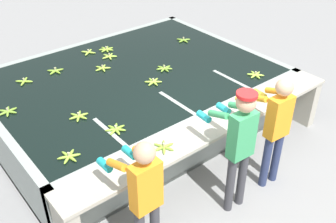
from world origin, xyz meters
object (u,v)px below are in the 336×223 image
(banana_bunch_floating_11, at_px, (55,71))
(banana_bunch_floating_13, at_px, (8,111))
(banana_bunch_floating_2, at_px, (106,49))
(banana_bunch_floating_4, at_px, (24,81))
(banana_bunch_floating_6, at_px, (102,68))
(banana_bunch_ledge_0, at_px, (164,147))
(banana_bunch_floating_3, at_px, (164,68))
(banana_bunch_floating_12, at_px, (153,82))
(worker_0, at_px, (144,193))
(banana_bunch_floating_5, at_px, (183,40))
(worker_1, at_px, (239,141))
(banana_bunch_floating_8, at_px, (255,75))
(knife_0, at_px, (291,85))
(banana_bunch_floating_9, at_px, (69,156))
(banana_bunch_floating_1, at_px, (79,116))
(banana_bunch_floating_0, at_px, (116,129))
(banana_bunch_floating_7, at_px, (109,56))
(banana_bunch_floating_10, at_px, (88,52))
(worker_2, at_px, (275,123))

(banana_bunch_floating_11, distance_m, banana_bunch_floating_13, 1.29)
(banana_bunch_floating_2, bearing_deg, banana_bunch_floating_4, -171.81)
(banana_bunch_floating_6, height_order, banana_bunch_ledge_0, banana_bunch_ledge_0)
(banana_bunch_floating_3, relative_size, banana_bunch_floating_4, 1.19)
(banana_bunch_floating_13, bearing_deg, banana_bunch_floating_12, -15.80)
(worker_0, xyz_separation_m, banana_bunch_floating_13, (-0.48, 2.57, -0.11))
(banana_bunch_floating_5, bearing_deg, banana_bunch_floating_13, -173.93)
(worker_1, distance_m, banana_bunch_floating_6, 2.96)
(banana_bunch_floating_8, bearing_deg, worker_1, -145.42)
(banana_bunch_floating_11, bearing_deg, banana_bunch_floating_6, -31.85)
(banana_bunch_floating_12, bearing_deg, knife_0, -41.87)
(banana_bunch_floating_9, bearing_deg, banana_bunch_floating_1, 54.22)
(banana_bunch_floating_1, relative_size, banana_bunch_floating_8, 1.00)
(banana_bunch_floating_3, bearing_deg, banana_bunch_floating_0, -148.47)
(banana_bunch_floating_1, bearing_deg, banana_bunch_floating_9, -125.78)
(banana_bunch_floating_5, bearing_deg, banana_bunch_floating_1, -158.81)
(banana_bunch_floating_2, relative_size, banana_bunch_floating_8, 0.99)
(banana_bunch_floating_7, bearing_deg, banana_bunch_floating_1, -134.39)
(banana_bunch_floating_10, xyz_separation_m, banana_bunch_floating_11, (-0.79, -0.30, -0.00))
(banana_bunch_floating_0, distance_m, banana_bunch_floating_9, 0.74)
(banana_bunch_floating_0, distance_m, banana_bunch_floating_1, 0.62)
(banana_bunch_floating_1, bearing_deg, worker_1, -59.68)
(banana_bunch_floating_3, height_order, banana_bunch_ledge_0, banana_bunch_ledge_0)
(banana_bunch_floating_2, height_order, banana_bunch_ledge_0, banana_bunch_ledge_0)
(banana_bunch_floating_1, distance_m, knife_0, 3.26)
(banana_bunch_ledge_0, bearing_deg, banana_bunch_floating_8, 13.10)
(banana_bunch_floating_5, bearing_deg, knife_0, -86.97)
(banana_bunch_floating_5, distance_m, banana_bunch_ledge_0, 3.36)
(worker_0, xyz_separation_m, worker_1, (1.34, -0.06, 0.06))
(worker_0, distance_m, banana_bunch_floating_2, 3.90)
(worker_2, bearing_deg, banana_bunch_floating_4, 121.18)
(banana_bunch_floating_3, bearing_deg, banana_bunch_floating_6, 140.69)
(banana_bunch_floating_0, bearing_deg, banana_bunch_floating_6, 64.38)
(worker_0, relative_size, knife_0, 5.33)
(worker_0, bearing_deg, banana_bunch_floating_6, 66.79)
(banana_bunch_floating_10, height_order, banana_bunch_floating_12, same)
(banana_bunch_floating_8, bearing_deg, worker_2, -130.64)
(banana_bunch_ledge_0, bearing_deg, banana_bunch_floating_3, 51.30)
(banana_bunch_floating_4, bearing_deg, banana_bunch_floating_5, -6.09)
(banana_bunch_floating_6, bearing_deg, worker_0, -113.21)
(banana_bunch_floating_13, bearing_deg, banana_bunch_floating_10, 29.19)
(banana_bunch_floating_6, bearing_deg, banana_bunch_floating_2, 53.70)
(worker_1, distance_m, banana_bunch_floating_0, 1.60)
(banana_bunch_floating_10, relative_size, banana_bunch_floating_13, 0.86)
(worker_0, relative_size, banana_bunch_floating_6, 5.92)
(banana_bunch_floating_6, relative_size, banana_bunch_floating_11, 1.01)
(banana_bunch_floating_3, bearing_deg, banana_bunch_floating_12, -148.91)
(worker_0, distance_m, banana_bunch_floating_1, 1.86)
(banana_bunch_floating_9, distance_m, banana_bunch_floating_13, 1.44)
(banana_bunch_floating_6, bearing_deg, banana_bunch_ledge_0, -102.86)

